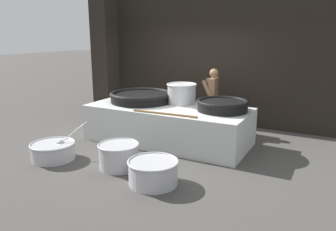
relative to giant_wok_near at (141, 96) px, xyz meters
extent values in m
plane|color=#474442|center=(0.76, -0.17, -0.88)|extent=(60.00, 60.00, 0.00)
cube|color=black|center=(0.76, 1.89, 0.83)|extent=(6.45, 0.24, 3.41)
cube|color=black|center=(-1.79, 1.03, 0.83)|extent=(0.52, 0.52, 3.41)
cube|color=silver|center=(0.76, -0.17, -0.50)|extent=(3.36, 1.47, 0.76)
cylinder|color=black|center=(0.00, 0.00, -0.03)|extent=(1.34, 1.34, 0.17)
torus|color=black|center=(0.00, 0.00, 0.05)|extent=(1.40, 1.40, 0.11)
cylinder|color=black|center=(1.88, 0.00, -0.03)|extent=(0.98, 0.98, 0.18)
torus|color=black|center=(1.88, 0.00, 0.06)|extent=(1.02, 1.02, 0.08)
cylinder|color=#B7B7BC|center=(0.88, 0.23, 0.09)|extent=(0.61, 0.61, 0.42)
torus|color=#B7B7BC|center=(0.88, 0.23, 0.30)|extent=(0.65, 0.65, 0.04)
cylinder|color=brown|center=(1.01, -0.80, -0.10)|extent=(1.30, 0.11, 0.04)
cube|color=brown|center=(1.60, -0.77, -0.11)|extent=(0.13, 0.11, 0.02)
cylinder|color=#8C6647|center=(1.30, 1.00, -0.52)|extent=(0.11, 0.11, 0.72)
cylinder|color=#8C6647|center=(1.28, 1.15, -0.52)|extent=(0.11, 0.11, 0.72)
cube|color=olive|center=(1.29, 1.07, -0.38)|extent=(0.20, 0.24, 0.47)
cube|color=#8C6647|center=(1.29, 1.07, 0.10)|extent=(0.20, 0.45, 0.53)
cylinder|color=#8C6647|center=(1.23, 0.85, 0.10)|extent=(0.30, 0.13, 0.49)
cylinder|color=#8C6647|center=(1.17, 1.28, 0.10)|extent=(0.30, 0.13, 0.49)
sphere|color=#8C6647|center=(1.29, 1.07, 0.48)|extent=(0.20, 0.20, 0.20)
cylinder|color=#B7B7BC|center=(-0.62, -2.04, -0.73)|extent=(0.77, 0.77, 0.29)
torus|color=#B7B7BC|center=(-0.62, -2.04, -0.59)|extent=(0.81, 0.81, 0.04)
cylinder|color=orange|center=(-0.62, -2.04, -0.67)|extent=(0.68, 0.68, 0.07)
cylinder|color=orange|center=(-0.80, -2.16, -0.62)|extent=(0.04, 0.05, 0.03)
cylinder|color=orange|center=(-0.59, -2.15, -0.61)|extent=(0.06, 0.06, 0.04)
cylinder|color=orange|center=(-0.85, -2.03, -0.61)|extent=(0.04, 0.04, 0.04)
cylinder|color=orange|center=(-0.62, -2.07, -0.61)|extent=(0.05, 0.06, 0.03)
cylinder|color=orange|center=(-0.62, -1.82, -0.61)|extent=(0.05, 0.05, 0.04)
cylinder|color=orange|center=(-0.63, -2.13, -0.61)|extent=(0.05, 0.05, 0.04)
cylinder|color=orange|center=(-0.37, -1.94, -0.61)|extent=(0.06, 0.06, 0.04)
cylinder|color=orange|center=(-0.67, -2.17, -0.61)|extent=(0.05, 0.05, 0.04)
cylinder|color=orange|center=(-0.72, -2.02, -0.61)|extent=(0.05, 0.04, 0.03)
cylinder|color=orange|center=(-0.62, -2.02, -0.62)|extent=(0.03, 0.04, 0.03)
sphere|color=#B7B7BC|center=(-0.53, -1.94, -0.59)|extent=(0.14, 0.14, 0.14)
cylinder|color=#B7B7BC|center=(-0.37, -1.74, -0.42)|extent=(0.34, 0.42, 0.37)
cylinder|color=#B7B7BC|center=(0.68, -1.79, -0.67)|extent=(0.67, 0.67, 0.41)
torus|color=#B7B7BC|center=(0.68, -1.79, -0.47)|extent=(0.71, 0.71, 0.03)
cylinder|color=tan|center=(0.68, -1.79, -0.58)|extent=(0.59, 0.59, 0.10)
cylinder|color=#B7B7BC|center=(1.51, -2.06, -0.70)|extent=(0.75, 0.75, 0.36)
torus|color=#B7B7BC|center=(1.51, -2.06, -0.52)|extent=(0.79, 0.79, 0.04)
cylinder|color=#6B9347|center=(1.51, -2.06, -0.62)|extent=(0.66, 0.66, 0.09)
camera|label=1|loc=(3.87, -6.03, 1.35)|focal=35.00mm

